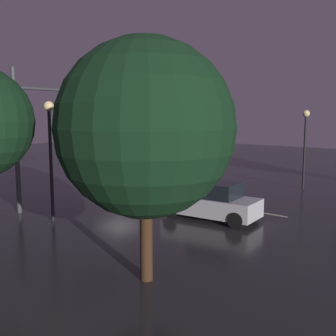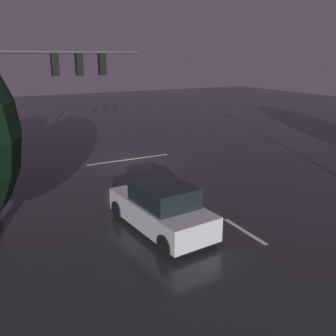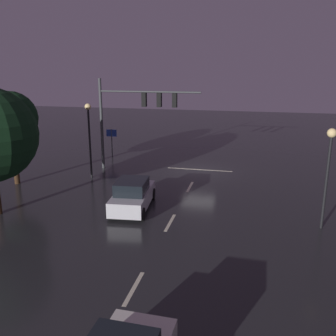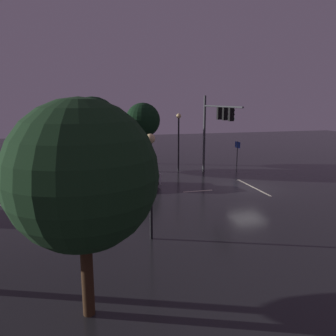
{
  "view_description": "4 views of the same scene",
  "coord_description": "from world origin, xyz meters",
  "px_view_note": "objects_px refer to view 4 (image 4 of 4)",
  "views": [
    {
      "loc": [
        17.32,
        18.27,
        4.67
      ],
      "look_at": [
        0.11,
        4.06,
        1.69
      ],
      "focal_mm": 42.84,
      "sensor_mm": 36.0,
      "label": 1
    },
    {
      "loc": [
        7.76,
        18.97,
        5.77
      ],
      "look_at": [
        0.64,
        5.61,
        1.18
      ],
      "focal_mm": 39.82,
      "sensor_mm": 36.0,
      "label": 2
    },
    {
      "loc": [
        -3.86,
        27.33,
        7.74
      ],
      "look_at": [
        1.11,
        5.62,
        1.66
      ],
      "focal_mm": 40.21,
      "sensor_mm": 36.0,
      "label": 3
    },
    {
      "loc": [
        -21.86,
        11.89,
        6.41
      ],
      "look_at": [
        0.29,
        6.16,
        1.75
      ],
      "focal_mm": 35.62,
      "sensor_mm": 36.0,
      "label": 4
    }
  ],
  "objects_px": {
    "traffic_signal_assembly": "(216,120)",
    "tree_right_near": "(93,124)",
    "car_approaching": "(130,176)",
    "street_lamp_left_kerb": "(151,166)",
    "street_lamp_right_kerb": "(179,131)",
    "route_sign": "(237,148)",
    "tree_left_far": "(82,176)",
    "tree_right_far": "(143,120)"
  },
  "relations": [
    {
      "from": "street_lamp_right_kerb",
      "to": "tree_left_far",
      "type": "relative_size",
      "value": 0.81
    },
    {
      "from": "tree_right_near",
      "to": "street_lamp_left_kerb",
      "type": "bearing_deg",
      "value": -173.48
    },
    {
      "from": "street_lamp_right_kerb",
      "to": "tree_right_near",
      "type": "distance_m",
      "value": 7.81
    },
    {
      "from": "traffic_signal_assembly",
      "to": "car_approaching",
      "type": "relative_size",
      "value": 1.7
    },
    {
      "from": "car_approaching",
      "to": "street_lamp_left_kerb",
      "type": "relative_size",
      "value": 0.91
    },
    {
      "from": "tree_right_far",
      "to": "route_sign",
      "type": "bearing_deg",
      "value": -111.18
    },
    {
      "from": "tree_left_far",
      "to": "car_approaching",
      "type": "bearing_deg",
      "value": -12.79
    },
    {
      "from": "tree_right_far",
      "to": "traffic_signal_assembly",
      "type": "bearing_deg",
      "value": -143.73
    },
    {
      "from": "traffic_signal_assembly",
      "to": "tree_right_near",
      "type": "bearing_deg",
      "value": 65.14
    },
    {
      "from": "route_sign",
      "to": "tree_left_far",
      "type": "distance_m",
      "value": 25.56
    },
    {
      "from": "route_sign",
      "to": "tree_left_far",
      "type": "xyz_separation_m",
      "value": [
        -20.58,
        14.94,
        2.58
      ]
    },
    {
      "from": "traffic_signal_assembly",
      "to": "tree_right_near",
      "type": "distance_m",
      "value": 11.1
    },
    {
      "from": "tree_left_far",
      "to": "tree_right_far",
      "type": "relative_size",
      "value": 1.05
    },
    {
      "from": "street_lamp_left_kerb",
      "to": "tree_left_far",
      "type": "bearing_deg",
      "value": 149.42
    },
    {
      "from": "street_lamp_left_kerb",
      "to": "tree_right_near",
      "type": "height_order",
      "value": "tree_right_near"
    },
    {
      "from": "tree_right_near",
      "to": "tree_right_far",
      "type": "bearing_deg",
      "value": -65.86
    },
    {
      "from": "street_lamp_left_kerb",
      "to": "tree_right_far",
      "type": "bearing_deg",
      "value": -9.25
    },
    {
      "from": "tree_left_far",
      "to": "tree_right_near",
      "type": "bearing_deg",
      "value": -2.83
    },
    {
      "from": "car_approaching",
      "to": "route_sign",
      "type": "height_order",
      "value": "route_sign"
    },
    {
      "from": "route_sign",
      "to": "tree_right_near",
      "type": "xyz_separation_m",
      "value": [
        1.19,
        13.86,
        2.54
      ]
    },
    {
      "from": "street_lamp_right_kerb",
      "to": "tree_right_near",
      "type": "bearing_deg",
      "value": 74.64
    },
    {
      "from": "tree_left_far",
      "to": "traffic_signal_assembly",
      "type": "bearing_deg",
      "value": -33.06
    },
    {
      "from": "tree_right_far",
      "to": "street_lamp_left_kerb",
      "type": "bearing_deg",
      "value": 170.75
    },
    {
      "from": "traffic_signal_assembly",
      "to": "car_approaching",
      "type": "height_order",
      "value": "traffic_signal_assembly"
    },
    {
      "from": "tree_right_near",
      "to": "street_lamp_right_kerb",
      "type": "bearing_deg",
      "value": -105.36
    },
    {
      "from": "route_sign",
      "to": "tree_left_far",
      "type": "height_order",
      "value": "tree_left_far"
    },
    {
      "from": "tree_right_near",
      "to": "car_approaching",
      "type": "bearing_deg",
      "value": -161.39
    },
    {
      "from": "traffic_signal_assembly",
      "to": "car_approaching",
      "type": "xyz_separation_m",
      "value": [
        -2.19,
        7.75,
        -3.93
      ]
    },
    {
      "from": "traffic_signal_assembly",
      "to": "tree_right_near",
      "type": "height_order",
      "value": "traffic_signal_assembly"
    },
    {
      "from": "street_lamp_right_kerb",
      "to": "tree_right_near",
      "type": "relative_size",
      "value": 0.78
    },
    {
      "from": "car_approaching",
      "to": "route_sign",
      "type": "bearing_deg",
      "value": -63.88
    },
    {
      "from": "street_lamp_right_kerb",
      "to": "tree_right_far",
      "type": "height_order",
      "value": "tree_right_far"
    },
    {
      "from": "route_sign",
      "to": "street_lamp_right_kerb",
      "type": "bearing_deg",
      "value": 97.8
    },
    {
      "from": "traffic_signal_assembly",
      "to": "street_lamp_right_kerb",
      "type": "bearing_deg",
      "value": 44.47
    },
    {
      "from": "street_lamp_left_kerb",
      "to": "route_sign",
      "type": "bearing_deg",
      "value": -37.58
    },
    {
      "from": "traffic_signal_assembly",
      "to": "tree_left_far",
      "type": "xyz_separation_m",
      "value": [
        -17.11,
        11.14,
        -0.4
      ]
    },
    {
      "from": "car_approaching",
      "to": "street_lamp_right_kerb",
      "type": "height_order",
      "value": "street_lamp_right_kerb"
    },
    {
      "from": "street_lamp_right_kerb",
      "to": "route_sign",
      "type": "xyz_separation_m",
      "value": [
        0.87,
        -6.35,
        -1.9
      ]
    },
    {
      "from": "street_lamp_right_kerb",
      "to": "car_approaching",
      "type": "bearing_deg",
      "value": 132.66
    },
    {
      "from": "tree_right_far",
      "to": "tree_right_near",
      "type": "bearing_deg",
      "value": 114.14
    },
    {
      "from": "street_lamp_left_kerb",
      "to": "street_lamp_right_kerb",
      "type": "relative_size",
      "value": 0.95
    },
    {
      "from": "traffic_signal_assembly",
      "to": "tree_right_near",
      "type": "relative_size",
      "value": 1.13
    }
  ]
}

